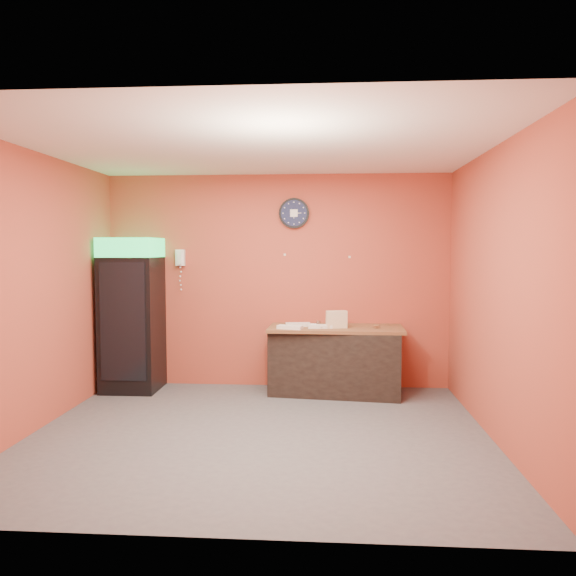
{
  "coord_description": "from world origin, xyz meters",
  "views": [
    {
      "loc": [
        0.66,
        -5.38,
        1.83
      ],
      "look_at": [
        0.24,
        0.6,
        1.41
      ],
      "focal_mm": 35.0,
      "sensor_mm": 36.0,
      "label": 1
    }
  ],
  "objects": [
    {
      "name": "left_wall",
      "position": [
        -2.25,
        0.0,
        1.4
      ],
      "size": [
        0.02,
        4.0,
        2.8
      ],
      "primitive_type": "cube",
      "color": "#AE4531",
      "rests_on": "floor"
    },
    {
      "name": "right_wall",
      "position": [
        2.25,
        0.0,
        1.4
      ],
      "size": [
        0.02,
        4.0,
        2.8
      ],
      "primitive_type": "cube",
      "color": "#AE4531",
      "rests_on": "floor"
    },
    {
      "name": "wall_clock",
      "position": [
        0.22,
        1.97,
        2.29
      ],
      "size": [
        0.4,
        0.06,
        0.4
      ],
      "color": "black",
      "rests_on": "back_wall"
    },
    {
      "name": "back_wall",
      "position": [
        0.0,
        2.0,
        1.4
      ],
      "size": [
        4.5,
        0.02,
        2.8
      ],
      "primitive_type": "cube",
      "color": "#AE4531",
      "rests_on": "floor"
    },
    {
      "name": "prep_counter",
      "position": [
        0.77,
        1.64,
        0.4
      ],
      "size": [
        1.68,
        0.89,
        0.81
      ],
      "primitive_type": "cube",
      "rotation": [
        0.0,
        0.0,
        -0.11
      ],
      "color": "black",
      "rests_on": "floor"
    },
    {
      "name": "wrapped_sandwich_right",
      "position": [
        0.29,
        1.65,
        0.87
      ],
      "size": [
        0.32,
        0.17,
        0.04
      ],
      "primitive_type": "cube",
      "rotation": [
        0.0,
        0.0,
        0.16
      ],
      "color": "silver",
      "rests_on": "butcher_paper"
    },
    {
      "name": "floor",
      "position": [
        0.0,
        0.0,
        0.0
      ],
      "size": [
        4.5,
        4.5,
        0.0
      ],
      "primitive_type": "plane",
      "color": "#47474C",
      "rests_on": "ground"
    },
    {
      "name": "wall_phone",
      "position": [
        -1.29,
        1.95,
        1.71
      ],
      "size": [
        0.12,
        0.1,
        0.22
      ],
      "color": "white",
      "rests_on": "back_wall"
    },
    {
      "name": "ceiling",
      "position": [
        0.0,
        0.0,
        2.8
      ],
      "size": [
        4.5,
        4.0,
        0.02
      ],
      "primitive_type": "cube",
      "color": "white",
      "rests_on": "back_wall"
    },
    {
      "name": "wrapped_sandwich_left",
      "position": [
        0.21,
        1.41,
        0.87
      ],
      "size": [
        0.33,
        0.2,
        0.04
      ],
      "primitive_type": "cube",
      "rotation": [
        0.0,
        0.0,
        -0.28
      ],
      "color": "silver",
      "rests_on": "butcher_paper"
    },
    {
      "name": "sub_roll_stack",
      "position": [
        0.78,
        1.52,
        0.96
      ],
      "size": [
        0.27,
        0.15,
        0.22
      ],
      "rotation": [
        0.0,
        0.0,
        0.26
      ],
      "color": "beige",
      "rests_on": "butcher_paper"
    },
    {
      "name": "butcher_paper",
      "position": [
        0.77,
        1.64,
        0.83
      ],
      "size": [
        1.7,
        0.81,
        0.04
      ],
      "primitive_type": "cube",
      "rotation": [
        0.0,
        0.0,
        -0.03
      ],
      "color": "brown",
      "rests_on": "prep_counter"
    },
    {
      "name": "beverage_cooler",
      "position": [
        -1.85,
        1.61,
        0.96
      ],
      "size": [
        0.69,
        0.71,
        1.97
      ],
      "rotation": [
        0.0,
        0.0,
        0.01
      ],
      "color": "black",
      "rests_on": "floor"
    },
    {
      "name": "wrapped_sandwich_mid",
      "position": [
        0.58,
        1.5,
        0.87
      ],
      "size": [
        0.31,
        0.14,
        0.04
      ],
      "primitive_type": "cube",
      "rotation": [
        0.0,
        0.0,
        0.09
      ],
      "color": "silver",
      "rests_on": "butcher_paper"
    },
    {
      "name": "kitchen_tool",
      "position": [
        0.55,
        1.78,
        0.88
      ],
      "size": [
        0.06,
        0.06,
        0.06
      ],
      "primitive_type": "cylinder",
      "color": "silver",
      "rests_on": "butcher_paper"
    }
  ]
}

